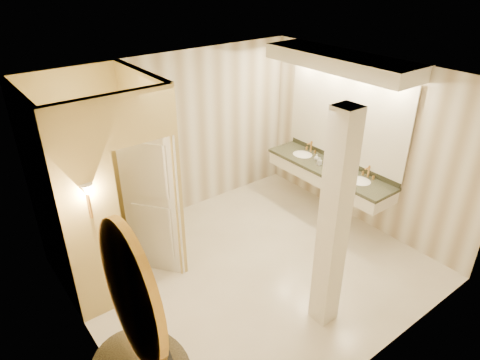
% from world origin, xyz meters
% --- Properties ---
extents(floor, '(4.50, 4.50, 0.00)m').
position_xyz_m(floor, '(0.00, 0.00, 0.00)').
color(floor, white).
rests_on(floor, ground).
extents(ceiling, '(4.50, 4.50, 0.00)m').
position_xyz_m(ceiling, '(0.00, 0.00, 2.70)').
color(ceiling, white).
rests_on(ceiling, wall_back).
extents(wall_back, '(4.50, 0.02, 2.70)m').
position_xyz_m(wall_back, '(0.00, 2.00, 1.35)').
color(wall_back, silver).
rests_on(wall_back, floor).
extents(wall_front, '(4.50, 0.02, 2.70)m').
position_xyz_m(wall_front, '(0.00, -2.00, 1.35)').
color(wall_front, silver).
rests_on(wall_front, floor).
extents(wall_left, '(0.02, 4.00, 2.70)m').
position_xyz_m(wall_left, '(-2.25, 0.00, 1.35)').
color(wall_left, silver).
rests_on(wall_left, floor).
extents(wall_right, '(0.02, 4.00, 2.70)m').
position_xyz_m(wall_right, '(2.25, 0.00, 1.35)').
color(wall_right, silver).
rests_on(wall_right, floor).
extents(toilet_closet, '(1.50, 1.55, 2.70)m').
position_xyz_m(toilet_closet, '(-1.13, 0.96, 1.39)').
color(toilet_closet, '#F3D77F').
rests_on(toilet_closet, floor).
extents(wall_sconce, '(0.14, 0.14, 0.42)m').
position_xyz_m(wall_sconce, '(-1.93, 0.43, 1.73)').
color(wall_sconce, gold).
rests_on(wall_sconce, toilet_closet).
extents(vanity, '(0.75, 2.47, 2.09)m').
position_xyz_m(vanity, '(1.98, 0.40, 1.63)').
color(vanity, white).
rests_on(vanity, floor).
extents(console_shelf, '(1.00, 1.00, 1.95)m').
position_xyz_m(console_shelf, '(-2.21, -1.26, 1.34)').
color(console_shelf, black).
rests_on(console_shelf, floor).
extents(pillar, '(0.25, 0.25, 2.70)m').
position_xyz_m(pillar, '(0.13, -1.23, 1.35)').
color(pillar, white).
rests_on(pillar, floor).
extents(toilet, '(0.44, 0.70, 0.68)m').
position_xyz_m(toilet, '(-1.75, 1.68, 0.34)').
color(toilet, white).
rests_on(toilet, floor).
extents(soap_bottle_a, '(0.06, 0.06, 0.13)m').
position_xyz_m(soap_bottle_a, '(1.87, 0.55, 0.94)').
color(soap_bottle_a, beige).
rests_on(soap_bottle_a, vanity).
extents(soap_bottle_b, '(0.10, 0.10, 0.10)m').
position_xyz_m(soap_bottle_b, '(1.97, 0.71, 0.93)').
color(soap_bottle_b, silver).
rests_on(soap_bottle_b, vanity).
extents(soap_bottle_c, '(0.09, 0.09, 0.21)m').
position_xyz_m(soap_bottle_c, '(1.97, 0.50, 0.98)').
color(soap_bottle_c, '#C6B28C').
rests_on(soap_bottle_c, vanity).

